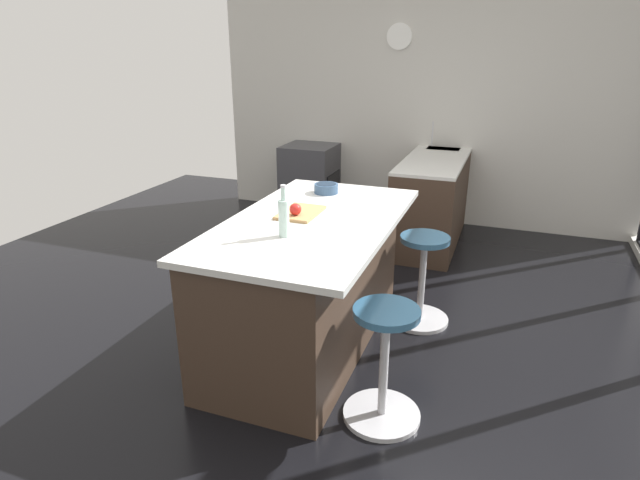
% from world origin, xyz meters
% --- Properties ---
extents(ground_plane, '(7.80, 7.80, 0.00)m').
position_xyz_m(ground_plane, '(0.00, 0.00, 0.00)').
color(ground_plane, black).
extents(interior_partition_left, '(0.15, 4.80, 2.92)m').
position_xyz_m(interior_partition_left, '(-3.00, -0.00, 1.46)').
color(interior_partition_left, beige).
rests_on(interior_partition_left, ground_plane).
extents(sink_cabinet, '(2.39, 0.60, 1.17)m').
position_xyz_m(sink_cabinet, '(-2.65, 0.32, 0.45)').
color(sink_cabinet, '#38281E').
rests_on(sink_cabinet, ground_plane).
extents(oven_range, '(0.60, 0.61, 0.86)m').
position_xyz_m(oven_range, '(-2.65, -1.23, 0.43)').
color(oven_range, '#38383D').
rests_on(oven_range, ground_plane).
extents(kitchen_island, '(1.87, 1.03, 0.93)m').
position_xyz_m(kitchen_island, '(0.13, -0.16, 0.47)').
color(kitchen_island, '#38281E').
rests_on(kitchen_island, ground_plane).
extents(stool_by_window, '(0.44, 0.44, 0.69)m').
position_xyz_m(stool_by_window, '(-0.46, 0.54, 0.33)').
color(stool_by_window, '#B7B7BC').
rests_on(stool_by_window, ground_plane).
extents(stool_middle, '(0.44, 0.44, 0.69)m').
position_xyz_m(stool_middle, '(0.72, 0.54, 0.33)').
color(stool_middle, '#B7B7BC').
rests_on(stool_middle, ground_plane).
extents(cutting_board, '(0.36, 0.24, 0.02)m').
position_xyz_m(cutting_board, '(0.07, -0.22, 0.94)').
color(cutting_board, tan).
rests_on(cutting_board, kitchen_island).
extents(apple_red, '(0.08, 0.08, 0.08)m').
position_xyz_m(apple_red, '(0.15, -0.22, 0.99)').
color(apple_red, red).
rests_on(apple_red, cutting_board).
extents(water_bottle, '(0.06, 0.06, 0.31)m').
position_xyz_m(water_bottle, '(0.50, -0.15, 1.06)').
color(water_bottle, silver).
rests_on(water_bottle, kitchen_island).
extents(fruit_bowl, '(0.18, 0.18, 0.07)m').
position_xyz_m(fruit_bowl, '(-0.49, -0.24, 0.97)').
color(fruit_bowl, '#334C6B').
rests_on(fruit_bowl, kitchen_island).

